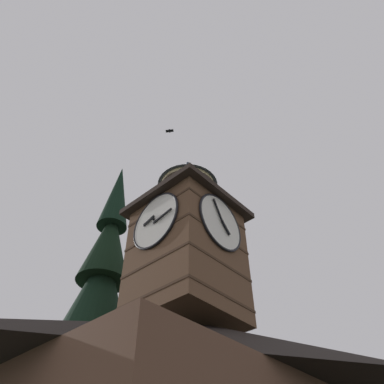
# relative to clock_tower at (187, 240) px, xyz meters

# --- Properties ---
(clock_tower) EXTENTS (4.22, 4.22, 8.44)m
(clock_tower) POSITION_rel_clock_tower_xyz_m (0.00, 0.00, 0.00)
(clock_tower) COLOR brown
(clock_tower) RESTS_ON building_main
(pine_tree_behind) EXTENTS (5.24, 5.24, 19.53)m
(pine_tree_behind) POSITION_rel_clock_tower_xyz_m (0.06, -5.74, -3.67)
(pine_tree_behind) COLOR #473323
(pine_tree_behind) RESTS_ON ground_plane
(flying_bird_high) EXTENTS (0.43, 0.51, 0.15)m
(flying_bird_high) POSITION_rel_clock_tower_xyz_m (-0.57, -2.15, 9.68)
(flying_bird_high) COLOR black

